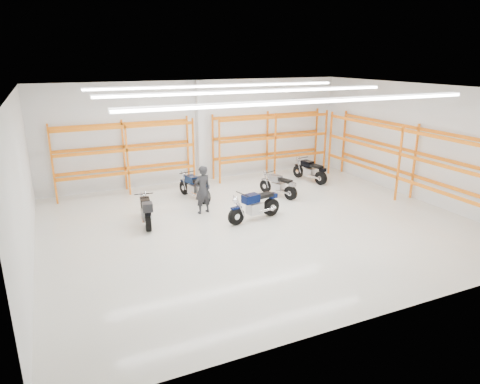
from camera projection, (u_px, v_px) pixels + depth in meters
name	position (u px, v px, depth m)	size (l,w,h in m)	color
ground	(258.00, 223.00, 14.65)	(14.00, 14.00, 0.00)	beige
room_shell	(259.00, 128.00, 13.68)	(14.02, 12.02, 4.51)	silver
motorcycle_main	(256.00, 206.00, 14.88)	(2.15, 0.78, 1.06)	black
motorcycle_back_a	(146.00, 212.00, 14.34)	(0.66, 2.01, 1.03)	black
motorcycle_back_b	(195.00, 188.00, 16.96)	(0.80, 2.06, 1.03)	black
motorcycle_back_c	(279.00, 186.00, 17.36)	(0.86, 1.87, 0.95)	black
motorcycle_back_d	(311.00, 171.00, 19.45)	(0.72, 2.06, 1.02)	black
standing_man	(203.00, 190.00, 15.40)	(0.65, 0.42, 1.77)	black
structural_column	(201.00, 132.00, 19.03)	(0.32, 0.32, 4.50)	white
pallet_racking_back_left	(125.00, 150.00, 17.54)	(5.67, 0.87, 3.00)	orange
pallet_racking_back_right	(271.00, 138.00, 20.20)	(5.67, 0.87, 3.00)	orange
pallet_racking_side	(408.00, 155.00, 16.64)	(0.87, 9.07, 3.00)	orange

